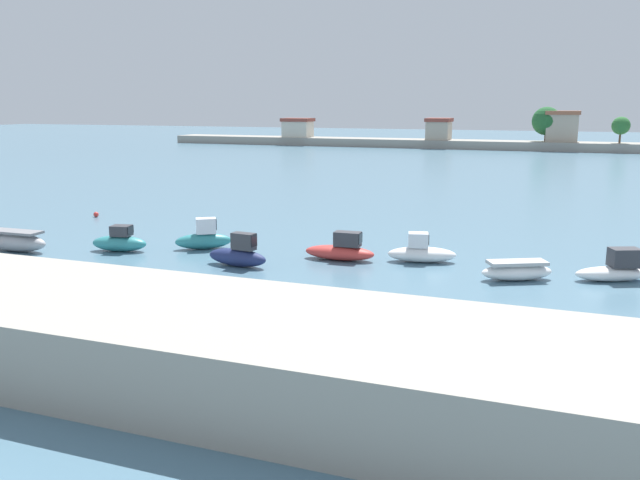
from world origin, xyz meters
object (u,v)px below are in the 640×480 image
(moored_boat_6, at_px, (421,252))
(moored_boat_3, at_px, (204,238))
(moored_boat_2, at_px, (120,242))
(moored_boat_4, at_px, (238,255))
(moored_boat_1, at_px, (15,241))
(moored_boat_5, at_px, (341,250))
(moored_boat_8, at_px, (615,269))
(moored_boat_7, at_px, (517,271))
(mooring_buoy_0, at_px, (96,214))

(moored_boat_6, bearing_deg, moored_boat_3, 171.79)
(moored_boat_2, relative_size, moored_boat_4, 0.96)
(moored_boat_2, bearing_deg, moored_boat_6, 0.01)
(moored_boat_1, distance_m, moored_boat_3, 11.21)
(moored_boat_5, xyz_separation_m, moored_boat_8, (14.17, 0.56, 0.04))
(moored_boat_2, relative_size, moored_boat_8, 0.93)
(moored_boat_3, distance_m, moored_boat_6, 13.09)
(moored_boat_4, bearing_deg, moored_boat_5, 41.21)
(moored_boat_7, distance_m, moored_boat_8, 4.83)
(moored_boat_5, xyz_separation_m, moored_boat_6, (4.34, 1.11, -0.01))
(moored_boat_7, bearing_deg, mooring_buoy_0, 139.45)
(moored_boat_1, bearing_deg, mooring_buoy_0, 105.12)
(moored_boat_3, bearing_deg, moored_boat_4, -70.25)
(moored_boat_4, xyz_separation_m, moored_boat_6, (9.08, 4.41, -0.09))
(moored_boat_1, distance_m, moored_boat_7, 28.79)
(moored_boat_6, relative_size, mooring_buoy_0, 10.01)
(moored_boat_4, height_order, moored_boat_7, moored_boat_4)
(moored_boat_3, distance_m, mooring_buoy_0, 15.43)
(moored_boat_1, bearing_deg, moored_boat_5, 12.37)
(moored_boat_5, height_order, moored_boat_7, moored_boat_5)
(moored_boat_3, height_order, moored_boat_7, moored_boat_3)
(moored_boat_1, height_order, moored_boat_7, moored_boat_1)
(moored_boat_3, height_order, moored_boat_8, moored_boat_3)
(moored_boat_1, xyz_separation_m, moored_boat_8, (33.12, 5.24, -0.01))
(moored_boat_7, bearing_deg, moored_boat_8, -7.89)
(moored_boat_7, bearing_deg, moored_boat_6, 131.35)
(moored_boat_1, xyz_separation_m, moored_boat_2, (5.89, 2.18, -0.02))
(moored_boat_4, height_order, mooring_buoy_0, moored_boat_4)
(moored_boat_2, relative_size, moored_boat_6, 0.89)
(moored_boat_6, xyz_separation_m, moored_boat_8, (9.83, -0.55, 0.05))
(moored_boat_7, bearing_deg, moored_boat_3, 150.68)
(moored_boat_2, xyz_separation_m, moored_boat_6, (17.41, 3.61, -0.03))
(moored_boat_6, distance_m, mooring_buoy_0, 27.36)
(moored_boat_3, xyz_separation_m, moored_boat_6, (13.03, 1.29, -0.12))
(moored_boat_8, relative_size, mooring_buoy_0, 9.54)
(moored_boat_3, distance_m, moored_boat_8, 22.87)
(moored_boat_5, bearing_deg, moored_boat_7, -8.35)
(moored_boat_7, bearing_deg, moored_boat_4, 162.37)
(moored_boat_3, xyz_separation_m, moored_boat_5, (8.69, 0.18, -0.11))
(moored_boat_4, bearing_deg, moored_boat_6, 32.23)
(moored_boat_2, relative_size, moored_boat_5, 0.87)
(moored_boat_5, bearing_deg, moored_boat_3, 178.82)
(moored_boat_2, distance_m, moored_boat_5, 13.30)
(moored_boat_1, relative_size, moored_boat_4, 1.21)
(moored_boat_4, xyz_separation_m, moored_boat_5, (4.74, 3.31, -0.08))
(moored_boat_7, bearing_deg, moored_boat_1, 160.60)
(moored_boat_7, relative_size, mooring_buoy_0, 9.54)
(moored_boat_6, distance_m, moored_boat_8, 9.84)
(moored_boat_1, relative_size, moored_boat_3, 1.31)
(moored_boat_2, xyz_separation_m, mooring_buoy_0, (-9.34, 9.37, -0.38))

